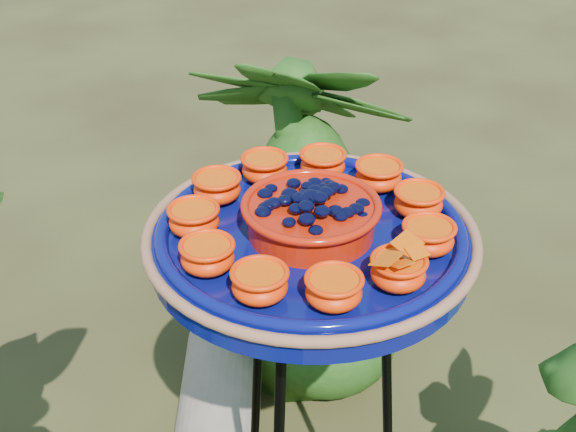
% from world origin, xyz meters
% --- Properties ---
extents(tripod_stand, '(0.34, 0.34, 0.82)m').
position_xyz_m(tripod_stand, '(0.12, -0.01, 0.50)').
color(tripod_stand, black).
rests_on(tripod_stand, ground).
extents(feeder_dish, '(0.48, 0.48, 0.10)m').
position_xyz_m(feeder_dish, '(0.12, -0.01, 0.86)').
color(feeder_dish, '#070D59').
rests_on(feeder_dish, tripod_stand).
extents(driftwood_log, '(0.54, 0.51, 0.19)m').
position_xyz_m(driftwood_log, '(0.29, 0.38, 0.09)').
color(driftwood_log, tan).
rests_on(driftwood_log, ground).
extents(shrub_back_right, '(0.66, 0.66, 0.86)m').
position_xyz_m(shrub_back_right, '(0.66, 0.45, 0.43)').
color(shrub_back_right, '#1D4713').
rests_on(shrub_back_right, ground).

